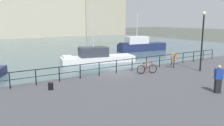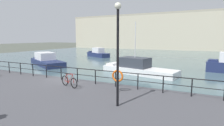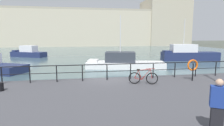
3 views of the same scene
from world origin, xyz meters
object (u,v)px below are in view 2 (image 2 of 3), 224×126
Objects in this scene: moored_small_launch at (46,60)px; moored_red_daysailer at (137,68)px; moored_cabin_cruiser at (98,53)px; life_ring_stand at (118,77)px; parked_bicycle at (69,81)px; quay_lamp_post at (118,42)px; harbor_building at (194,31)px.

moored_red_daysailer is at bearing -154.37° from moored_small_launch.
life_ring_stand is (16.35, -25.41, 1.10)m from moored_cabin_cruiser.
parked_bicycle is 5.52m from quay_lamp_post.
moored_small_launch is 20.49m from life_ring_stand.
moored_small_launch is (-19.41, -50.96, -6.09)m from harbor_building.
parked_bicycle is at bearing -95.14° from harbor_building.
quay_lamp_post is (18.25, -13.06, 3.31)m from moored_small_launch.
moored_red_daysailer is 13.52m from quay_lamp_post.
moored_red_daysailer is 11.05m from parked_bicycle.
moored_small_launch is at bearing -110.85° from harbor_building.
quay_lamp_post is (17.31, -27.53, 3.28)m from moored_cabin_cruiser.
moored_small_launch is at bearing 156.79° from parked_bicycle.
parked_bicycle is 3.55m from life_ring_stand.
harbor_building reaches higher than life_ring_stand.
moored_cabin_cruiser is 28.81m from parked_bicycle.
moored_red_daysailer is at bearing 161.80° from moored_cabin_cruiser.
parked_bicycle is (-5.60, -62.26, -5.54)m from harbor_building.
quay_lamp_post reaches higher than life_ring_stand.
moored_red_daysailer is (15.10, -0.34, -0.03)m from moored_small_launch.
moored_small_launch is 1.81× the size of quay_lamp_post.
moored_red_daysailer reaches higher than quay_lamp_post.
life_ring_stand is 0.28× the size of quay_lamp_post.
moored_small_launch is 1.34× the size of moored_cabin_cruiser.
moored_cabin_cruiser reaches higher than moored_small_launch.
moored_small_launch reaches higher than parked_bicycle.
harbor_building reaches higher than quay_lamp_post.
moored_small_launch is at bearing 114.35° from moored_cabin_cruiser.
moored_cabin_cruiser is at bearing 122.76° from life_ring_stand.
life_ring_stand is at bearing -91.96° from harbor_building.
moored_small_launch is 5.26× the size of parked_bicycle.
harbor_building is at bearing 100.94° from parked_bicycle.
moored_red_daysailer reaches higher than parked_bicycle.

